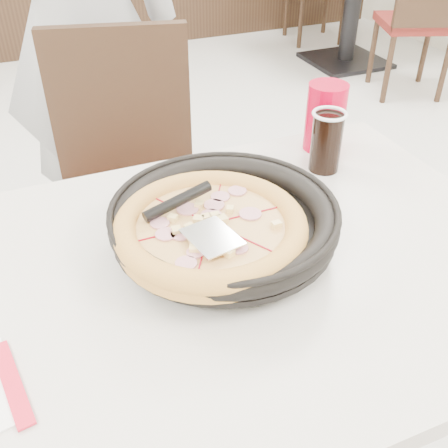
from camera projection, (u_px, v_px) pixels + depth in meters
name	position (u px, v px, depth m)	size (l,w,h in m)	color
floor	(199.00, 414.00, 1.53)	(7.00, 7.00, 0.00)	#B0B0AB
main_table	(212.00, 399.00, 1.14)	(1.20, 0.80, 0.75)	silver
chair_far	(130.00, 206.00, 1.57)	(0.42, 0.42, 0.95)	black
trivet	(225.00, 244.00, 0.94)	(0.13, 0.13, 0.04)	black
pizza_pan	(224.00, 228.00, 0.94)	(0.40, 0.40, 0.01)	black
pizza	(211.00, 234.00, 0.90)	(0.32, 0.32, 0.02)	gold
pizza_server	(212.00, 237.00, 0.83)	(0.07, 0.09, 0.00)	silver
cola_glass	(326.00, 143.00, 1.16)	(0.07, 0.07, 0.13)	black
red_cup	(325.00, 117.00, 1.23)	(0.09, 0.09, 0.16)	#B20020
diner_person	(82.00, 20.00, 1.72)	(0.65, 0.42, 1.77)	#9D9FA2
bg_table_right	(352.00, 11.00, 3.81)	(1.20, 0.80, 0.75)	silver
bg_chair_right_near	(416.00, 19.00, 3.28)	(0.42, 0.42, 0.95)	black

